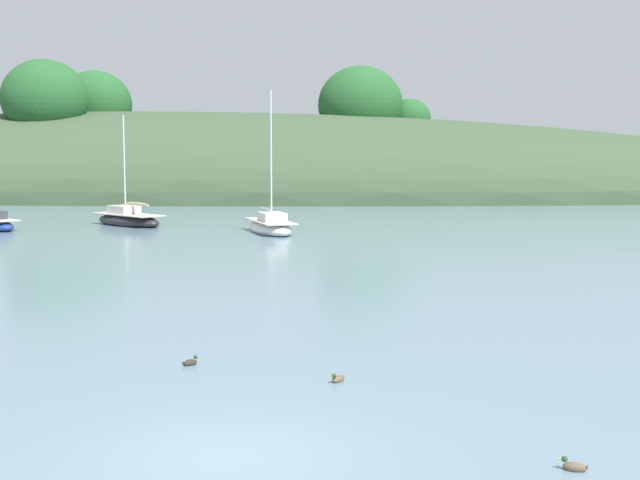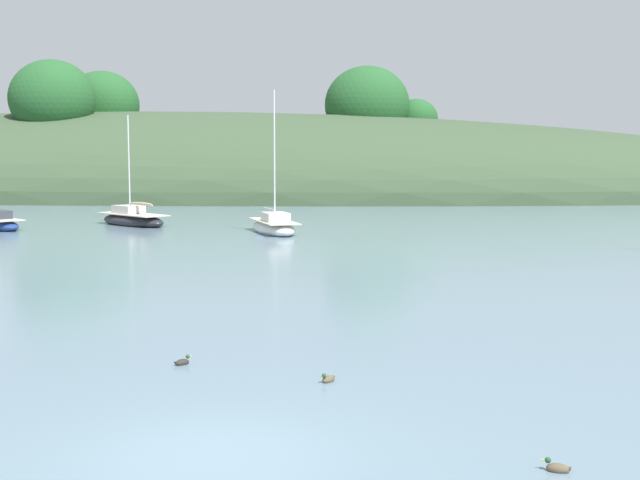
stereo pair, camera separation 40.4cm
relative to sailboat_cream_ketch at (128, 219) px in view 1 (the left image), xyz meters
The scene contains 7 objects.
ground_plane 41.22m from the sailboat_cream_ketch, 71.03° to the right, with size 400.00×400.00×0.00m, color slate.
far_shoreline_hill 37.48m from the sailboat_cream_ketch, 107.82° to the left, with size 150.00×36.00×22.28m.
sailboat_cream_ketch is the anchor object (origin of this frame).
sailboat_navy_dinghy 10.42m from the sailboat_cream_ketch, 23.80° to the right, with size 4.02×6.06×8.24m.
duck_lone_left 43.34m from the sailboat_cream_ketch, 64.66° to the right, with size 0.42×0.26×0.24m.
duck_trailing 35.54m from the sailboat_cream_ketch, 70.98° to the right, with size 0.36×0.37×0.24m.
duck_lone_right 37.75m from the sailboat_cream_ketch, 66.81° to the right, with size 0.34×0.40×0.24m.
Camera 1 is at (2.26, -12.23, 4.66)m, focal length 46.94 mm.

